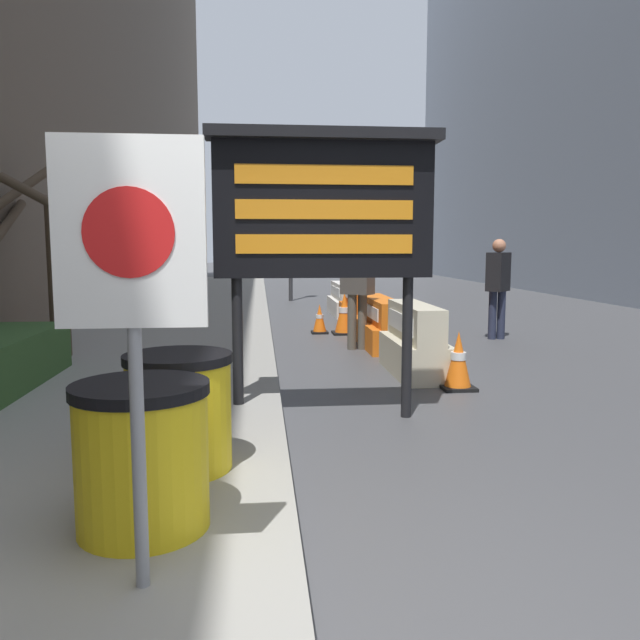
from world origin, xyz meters
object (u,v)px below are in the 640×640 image
object	(u,v)px
traffic_cone_far	(320,319)
traffic_light_near_curb	(290,192)
message_board	(324,208)
traffic_cone_mid	(458,361)
barrel_drum_middle	(179,411)
jersey_barrier_orange_far	(358,307)
jersey_barrier_orange_near	(380,325)
traffic_cone_near	(344,313)
jersey_barrier_cream	(415,343)
pedestrian_passerby	(357,282)
barrel_drum_foreground	(142,456)
warning_sign	(131,273)
pedestrian_worker	(498,280)
jersey_barrier_white	(342,301)

from	to	relation	value
traffic_cone_far	traffic_light_near_curb	world-z (taller)	traffic_light_near_curb
message_board	traffic_cone_mid	size ratio (longest dim) A/B	3.97
message_board	barrel_drum_middle	bearing A→B (deg)	-124.11
jersey_barrier_orange_far	traffic_light_near_curb	bearing A→B (deg)	99.61
message_board	traffic_cone_mid	bearing A→B (deg)	33.27
jersey_barrier_orange_near	traffic_cone_near	world-z (taller)	traffic_cone_near
jersey_barrier_cream	pedestrian_passerby	size ratio (longest dim) A/B	0.90
barrel_drum_foreground	warning_sign	distance (m)	1.15
traffic_light_near_curb	pedestrian_worker	distance (m)	8.94
jersey_barrier_orange_near	pedestrian_passerby	size ratio (longest dim) A/B	1.17
warning_sign	traffic_light_near_curb	size ratio (longest dim) A/B	0.43
barrel_drum_middle	traffic_cone_near	xyz separation A→B (m)	(2.13, 7.42, -0.17)
barrel_drum_middle	warning_sign	xyz separation A→B (m)	(0.02, -1.48, 0.98)
barrel_drum_middle	traffic_light_near_curb	world-z (taller)	traffic_light_near_curb
traffic_cone_near	traffic_cone_far	bearing A→B (deg)	163.79
pedestrian_worker	jersey_barrier_cream	bearing A→B (deg)	-174.17
barrel_drum_middle	warning_sign	bearing A→B (deg)	-89.36
jersey_barrier_orange_far	pedestrian_passerby	size ratio (longest dim) A/B	0.95
jersey_barrier_cream	traffic_cone_near	world-z (taller)	jersey_barrier_cream
message_board	pedestrian_worker	size ratio (longest dim) A/B	1.52
jersey_barrier_cream	jersey_barrier_orange_near	bearing A→B (deg)	90.00
jersey_barrier_cream	traffic_cone_mid	distance (m)	0.95
warning_sign	jersey_barrier_orange_near	world-z (taller)	warning_sign
jersey_barrier_orange_far	traffic_cone_far	world-z (taller)	jersey_barrier_orange_far
barrel_drum_foreground	traffic_cone_far	world-z (taller)	barrel_drum_foreground
pedestrian_worker	pedestrian_passerby	size ratio (longest dim) A/B	0.97
traffic_light_near_curb	traffic_cone_near	bearing A→B (deg)	-84.84
barrel_drum_middle	jersey_barrier_cream	bearing A→B (deg)	55.53
jersey_barrier_cream	jersey_barrier_orange_near	size ratio (longest dim) A/B	0.77
jersey_barrier_cream	traffic_cone_mid	size ratio (longest dim) A/B	2.42
jersey_barrier_orange_near	pedestrian_worker	world-z (taller)	pedestrian_worker
warning_sign	traffic_cone_mid	size ratio (longest dim) A/B	2.84
barrel_drum_foreground	message_board	world-z (taller)	message_board
jersey_barrier_orange_far	barrel_drum_foreground	bearing A→B (deg)	-105.80
barrel_drum_middle	warning_sign	world-z (taller)	warning_sign
traffic_cone_near	traffic_cone_far	world-z (taller)	traffic_cone_near
message_board	jersey_barrier_cream	xyz separation A→B (m)	(1.39, 2.00, -1.60)
jersey_barrier_cream	warning_sign	bearing A→B (deg)	-115.96
jersey_barrier_white	traffic_light_near_curb	size ratio (longest dim) A/B	0.46
message_board	traffic_cone_far	xyz separation A→B (m)	(0.53, 5.87, -1.73)
message_board	traffic_light_near_curb	bearing A→B (deg)	88.49
warning_sign	jersey_barrier_white	xyz separation A→B (m)	(2.52, 12.27, -1.21)
barrel_drum_middle	traffic_cone_mid	world-z (taller)	barrel_drum_middle
jersey_barrier_cream	jersey_barrier_orange_near	distance (m)	2.32
message_board	traffic_cone_near	size ratio (longest dim) A/B	3.39
traffic_cone_far	traffic_cone_mid	bearing A→B (deg)	-76.47
jersey_barrier_white	barrel_drum_middle	bearing A→B (deg)	-103.20
traffic_cone_far	jersey_barrier_orange_far	bearing A→B (deg)	42.80
jersey_barrier_white	traffic_cone_mid	bearing A→B (deg)	-87.95
jersey_barrier_orange_near	jersey_barrier_white	size ratio (longest dim) A/B	1.03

